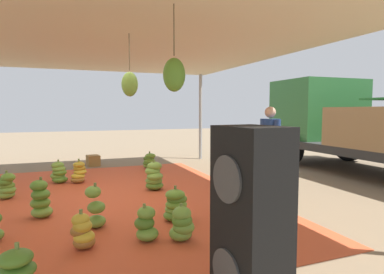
# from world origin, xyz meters

# --- Properties ---
(ground_plane) EXTENTS (40.00, 40.00, 0.00)m
(ground_plane) POSITION_xyz_m (0.00, 3.00, 0.00)
(ground_plane) COLOR #7F6B51
(tarp_orange) EXTENTS (6.34, 4.85, 0.01)m
(tarp_orange) POSITION_xyz_m (0.00, 0.00, 0.01)
(tarp_orange) COLOR #D1512D
(tarp_orange) RESTS_ON ground
(tent_canopy) EXTENTS (8.00, 7.00, 2.70)m
(tent_canopy) POSITION_xyz_m (0.03, -0.09, 2.62)
(tent_canopy) COLOR #9EA0A5
(tent_canopy) RESTS_ON ground
(banana_bunch_0) EXTENTS (0.44, 0.44, 0.49)m
(banana_bunch_0) POSITION_xyz_m (-1.65, -0.82, 0.22)
(banana_bunch_0) COLOR #518428
(banana_bunch_0) RESTS_ON tarp_orange
(banana_bunch_3) EXTENTS (0.46, 0.46, 0.44)m
(banana_bunch_3) POSITION_xyz_m (-2.66, 1.37, 0.19)
(banana_bunch_3) COLOR #6B9E38
(banana_bunch_3) RESTS_ON tarp_orange
(banana_bunch_4) EXTENTS (0.39, 0.38, 0.49)m
(banana_bunch_4) POSITION_xyz_m (-0.62, -1.64, 0.22)
(banana_bunch_4) COLOR #75A83D
(banana_bunch_4) RESTS_ON tarp_orange
(banana_bunch_5) EXTENTS (0.38, 0.37, 0.57)m
(banana_bunch_5) POSITION_xyz_m (0.65, -1.03, 0.26)
(banana_bunch_5) COLOR #75A83D
(banana_bunch_5) RESTS_ON tarp_orange
(banana_bunch_6) EXTENTS (0.35, 0.35, 0.44)m
(banana_bunch_6) POSITION_xyz_m (2.18, 0.55, 0.20)
(banana_bunch_6) COLOR #6B9E38
(banana_bunch_6) RESTS_ON tarp_orange
(banana_bunch_7) EXTENTS (0.41, 0.39, 0.42)m
(banana_bunch_7) POSITION_xyz_m (2.71, -1.09, 0.18)
(banana_bunch_7) COLOR #518428
(banana_bunch_7) RESTS_ON tarp_orange
(banana_bunch_8) EXTENTS (0.33, 0.32, 0.59)m
(banana_bunch_8) POSITION_xyz_m (1.37, -0.34, 0.26)
(banana_bunch_8) COLOR #75A83D
(banana_bunch_8) RESTS_ON tarp_orange
(banana_bunch_9) EXTENTS (0.49, 0.48, 0.48)m
(banana_bunch_9) POSITION_xyz_m (1.46, 0.72, 0.21)
(banana_bunch_9) COLOR #518428
(banana_bunch_9) RESTS_ON tarp_orange
(banana_bunch_10) EXTENTS (0.34, 0.34, 0.44)m
(banana_bunch_10) POSITION_xyz_m (1.98, -0.53, 0.19)
(banana_bunch_10) COLOR #996628
(banana_bunch_10) RESTS_ON tarp_orange
(banana_bunch_11) EXTENTS (0.43, 0.43, 0.50)m
(banana_bunch_11) POSITION_xyz_m (-1.52, -0.43, 0.22)
(banana_bunch_11) COLOR #996628
(banana_bunch_11) RESTS_ON tarp_orange
(banana_bunch_12) EXTENTS (0.45, 0.41, 0.57)m
(banana_bunch_12) POSITION_xyz_m (-0.33, 0.88, 0.26)
(banana_bunch_12) COLOR #518428
(banana_bunch_12) RESTS_ON tarp_orange
(banana_bunch_14) EXTENTS (0.36, 0.35, 0.48)m
(banana_bunch_14) POSITION_xyz_m (1.88, 1.49, 0.20)
(banana_bunch_14) COLOR gold
(banana_bunch_14) RESTS_ON tarp_orange
(banana_bunch_15) EXTENTS (0.34, 0.33, 0.43)m
(banana_bunch_15) POSITION_xyz_m (2.00, 0.17, 0.19)
(banana_bunch_15) COLOR #6B9E38
(banana_bunch_15) RESTS_ON tarp_orange
(cargo_truck_main) EXTENTS (6.43, 2.60, 2.40)m
(cargo_truck_main) POSITION_xyz_m (0.03, 6.26, 1.20)
(cargo_truck_main) COLOR #2D2D2D
(cargo_truck_main) RESTS_ON ground
(worker_0) EXTENTS (0.58, 0.36, 1.60)m
(worker_0) POSITION_xyz_m (0.41, 2.97, 0.93)
(worker_0) COLOR #26262D
(worker_0) RESTS_ON ground
(speaker_stack) EXTENTS (0.59, 0.46, 1.41)m
(speaker_stack) POSITION_xyz_m (3.57, 0.61, 0.70)
(speaker_stack) COLOR black
(speaker_stack) RESTS_ON ground
(crate_0) EXTENTS (0.43, 0.37, 0.29)m
(crate_0) POSITION_xyz_m (-3.69, 0.03, 0.14)
(crate_0) COLOR olive
(crate_0) RESTS_ON ground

